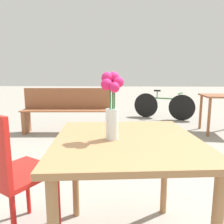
% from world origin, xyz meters
% --- Properties ---
extents(table_front, '(0.91, 0.97, 0.74)m').
position_xyz_m(table_front, '(0.00, 0.00, 0.64)').
color(table_front, '#9E7047').
rests_on(table_front, ground_plane).
extents(flower_vase, '(0.12, 0.13, 0.38)m').
position_xyz_m(flower_vase, '(-0.09, -0.02, 0.94)').
color(flower_vase, silver).
rests_on(flower_vase, table_front).
extents(cafe_chair, '(0.55, 0.55, 0.89)m').
position_xyz_m(cafe_chair, '(-0.75, 0.05, 0.51)').
color(cafe_chair, red).
rests_on(cafe_chair, ground_plane).
extents(bench_near, '(1.70, 0.45, 0.85)m').
position_xyz_m(bench_near, '(-1.10, 2.90, 0.46)').
color(bench_near, brown).
rests_on(bench_near, ground_plane).
extents(table_back, '(0.69, 0.75, 0.73)m').
position_xyz_m(table_back, '(1.80, 2.97, 0.59)').
color(table_back, brown).
rests_on(table_back, ground_plane).
extents(bicycle, '(1.42, 0.71, 0.73)m').
position_xyz_m(bicycle, '(1.00, 4.30, 0.33)').
color(bicycle, black).
rests_on(bicycle, ground_plane).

